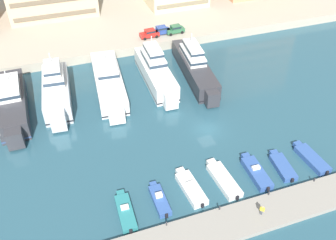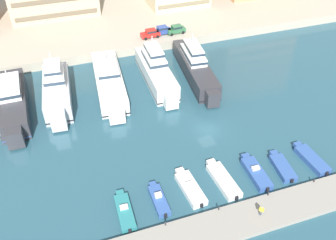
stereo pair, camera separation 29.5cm
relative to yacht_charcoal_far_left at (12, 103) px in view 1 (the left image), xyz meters
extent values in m
plane|color=#285160|center=(28.77, -15.00, -1.95)|extent=(400.00, 400.00, 0.00)
cube|color=gray|center=(28.77, -32.34, -1.63)|extent=(120.00, 4.79, 0.65)
cube|color=#333338|center=(0.00, 0.21, -0.32)|extent=(4.43, 16.78, 3.28)
cube|color=#333338|center=(0.07, -9.13, -0.23)|extent=(2.38, 2.17, 2.79)
cube|color=#334C7F|center=(0.00, 0.21, -1.38)|extent=(4.47, 16.94, 0.24)
cube|color=white|center=(-0.01, 1.46, 2.08)|extent=(3.41, 7.06, 1.50)
cube|color=#233342|center=(-0.01, 1.46, 2.23)|extent=(3.45, 7.13, 0.54)
cylinder|color=silver|center=(-0.02, 2.52, 3.73)|extent=(0.16, 0.16, 1.80)
cube|color=#333338|center=(-0.07, 9.03, -1.05)|extent=(3.66, 0.93, 0.20)
cube|color=silver|center=(7.28, 0.75, -0.14)|extent=(5.46, 14.26, 3.63)
cube|color=silver|center=(6.63, -7.18, -0.05)|extent=(2.55, 2.36, 3.09)
cube|color=black|center=(7.28, 0.75, -1.32)|extent=(5.51, 14.41, 0.24)
cube|color=white|center=(7.37, 1.79, 2.53)|extent=(3.85, 6.12, 1.70)
cube|color=#233342|center=(7.37, 1.79, 2.70)|extent=(3.90, 6.18, 0.61)
cube|color=white|center=(7.37, 1.79, 4.07)|extent=(3.00, 4.77, 1.37)
cube|color=#233342|center=(7.37, 1.79, 4.20)|extent=(3.04, 4.82, 0.49)
cylinder|color=silver|center=(7.44, 2.67, 5.65)|extent=(0.16, 0.16, 1.80)
cube|color=silver|center=(7.88, 8.15, -0.96)|extent=(3.75, 1.20, 0.20)
cube|color=white|center=(16.54, 1.81, -0.54)|extent=(6.24, 18.30, 2.82)
cube|color=white|center=(15.64, -8.18, -0.47)|extent=(2.76, 2.55, 2.40)
cube|color=black|center=(16.54, 1.81, -1.46)|extent=(6.30, 18.48, 0.24)
cube|color=white|center=(16.66, 3.15, 1.68)|extent=(4.29, 7.83, 1.61)
cube|color=#233342|center=(16.66, 3.15, 1.84)|extent=(4.35, 7.91, 0.58)
cylinder|color=silver|center=(16.76, 4.28, 3.38)|extent=(0.16, 0.16, 1.80)
cube|color=white|center=(17.38, 11.20, -1.18)|extent=(4.03, 1.25, 0.20)
cube|color=white|center=(25.33, 1.28, -0.32)|extent=(4.55, 15.94, 3.27)
cube|color=white|center=(25.10, -7.57, -0.24)|extent=(2.33, 2.13, 2.78)
cube|color=black|center=(25.33, 1.28, -1.38)|extent=(4.60, 16.10, 0.24)
cube|color=white|center=(25.36, 2.46, 2.17)|extent=(3.40, 6.73, 1.69)
cube|color=#233342|center=(25.36, 2.46, 2.34)|extent=(3.44, 6.80, 0.61)
cube|color=white|center=(25.36, 2.46, 3.72)|extent=(2.65, 5.25, 1.42)
cube|color=#233342|center=(25.36, 2.46, 3.86)|extent=(2.69, 5.31, 0.51)
cylinder|color=silver|center=(25.39, 3.46, 5.33)|extent=(0.16, 0.16, 1.80)
cube|color=white|center=(25.55, 9.64, -1.05)|extent=(3.54, 0.99, 0.20)
cube|color=#333338|center=(32.91, 0.69, -0.41)|extent=(5.68, 18.76, 3.10)
cube|color=#333338|center=(31.96, -9.39, -0.33)|extent=(2.36, 2.18, 2.63)
cube|color=black|center=(32.91, 0.69, -1.41)|extent=(5.74, 18.95, 0.24)
cube|color=white|center=(33.04, 2.07, 1.80)|extent=(3.81, 8.01, 1.32)
cube|color=#233342|center=(33.04, 2.07, 1.93)|extent=(3.86, 8.09, 0.47)
cube|color=white|center=(33.04, 2.07, 3.12)|extent=(2.97, 6.25, 1.31)
cube|color=#233342|center=(33.04, 2.07, 3.25)|extent=(3.01, 6.31, 0.47)
cylinder|color=silver|center=(33.14, 3.23, 4.68)|extent=(0.16, 0.16, 1.80)
cube|color=#333338|center=(33.81, 10.34, -1.10)|extent=(3.45, 1.21, 0.20)
cube|color=teal|center=(12.40, -26.64, -1.57)|extent=(2.04, 5.59, 0.78)
cube|color=teal|center=(12.52, -23.51, -1.57)|extent=(1.04, 0.86, 0.66)
cube|color=silver|center=(12.41, -26.22, -0.98)|extent=(1.03, 0.64, 0.39)
cube|color=#283847|center=(12.42, -25.94, -0.92)|extent=(0.92, 0.11, 0.24)
cube|color=black|center=(12.28, -29.58, -1.42)|extent=(0.37, 0.29, 0.60)
cube|color=#33569E|center=(17.01, -26.24, -1.56)|extent=(1.63, 4.90, 0.79)
cube|color=#33569E|center=(17.00, -23.46, -1.56)|extent=(0.89, 0.73, 0.67)
cube|color=silver|center=(17.00, -25.87, -0.89)|extent=(0.89, 0.60, 0.56)
cube|color=#283847|center=(17.00, -25.59, -0.81)|extent=(0.81, 0.08, 0.33)
cube|color=black|center=(17.01, -28.87, -1.41)|extent=(0.36, 0.28, 0.60)
cube|color=white|center=(21.55, -25.81, -1.52)|extent=(2.55, 6.03, 0.87)
cube|color=white|center=(21.29, -22.46, -1.52)|extent=(1.22, 1.03, 0.74)
cube|color=silver|center=(21.51, -25.37, -0.90)|extent=(1.20, 0.69, 0.35)
cube|color=#283847|center=(21.49, -25.09, -0.85)|extent=(1.05, 0.16, 0.21)
cube|color=black|center=(21.79, -28.92, -1.37)|extent=(0.38, 0.31, 0.60)
cube|color=white|center=(26.31, -25.91, -1.53)|extent=(2.55, 6.50, 0.85)
cube|color=white|center=(26.08, -22.30, -1.53)|extent=(1.25, 1.04, 0.72)
cube|color=black|center=(26.52, -29.27, -1.38)|extent=(0.38, 0.30, 0.60)
cube|color=#33569E|center=(31.11, -26.23, -1.49)|extent=(2.20, 5.91, 0.94)
cube|color=#33569E|center=(31.21, -22.90, -1.49)|extent=(1.14, 0.94, 0.80)
cube|color=silver|center=(31.12, -25.79, -0.81)|extent=(1.13, 0.63, 0.41)
cube|color=#283847|center=(31.13, -25.51, -0.75)|extent=(1.01, 0.11, 0.24)
cube|color=black|center=(31.01, -29.33, -1.34)|extent=(0.37, 0.29, 0.60)
cube|color=#33569E|center=(35.21, -26.41, -1.55)|extent=(2.50, 5.10, 0.81)
cube|color=#33569E|center=(35.50, -23.56, -1.55)|extent=(1.19, 1.01, 0.69)
cube|color=black|center=(34.94, -29.04, -1.40)|extent=(0.39, 0.32, 0.60)
cube|color=#33569E|center=(40.07, -26.43, -1.54)|extent=(2.41, 5.88, 0.84)
cube|color=#33569E|center=(39.87, -23.13, -1.54)|extent=(1.19, 1.00, 0.71)
cube|color=black|center=(40.24, -29.48, -1.39)|extent=(0.38, 0.30, 0.60)
cube|color=red|center=(28.45, 15.19, 0.66)|extent=(4.19, 1.94, 0.80)
cube|color=red|center=(28.60, 15.20, 1.40)|extent=(2.19, 1.68, 0.68)
cube|color=#1E2833|center=(28.60, 15.20, 1.40)|extent=(2.15, 1.69, 0.37)
cylinder|color=black|center=(27.15, 14.26, 0.26)|extent=(0.65, 0.26, 0.64)
cylinder|color=black|center=(27.05, 15.96, 0.26)|extent=(0.65, 0.26, 0.64)
cylinder|color=black|center=(29.84, 14.42, 0.26)|extent=(0.65, 0.26, 0.64)
cylinder|color=black|center=(29.74, 16.12, 0.26)|extent=(0.65, 0.26, 0.64)
cube|color=#28428E|center=(31.20, 15.81, 0.66)|extent=(4.16, 1.85, 0.80)
cube|color=#28428E|center=(31.35, 15.82, 1.40)|extent=(2.16, 1.64, 0.68)
cube|color=#1E2833|center=(31.35, 15.82, 1.40)|extent=(2.12, 1.65, 0.37)
cylinder|color=black|center=(29.88, 14.91, 0.26)|extent=(0.65, 0.24, 0.64)
cylinder|color=black|center=(29.82, 16.61, 0.26)|extent=(0.65, 0.24, 0.64)
cylinder|color=black|center=(32.58, 15.01, 0.26)|extent=(0.65, 0.24, 0.64)
cylinder|color=black|center=(32.52, 16.71, 0.26)|extent=(0.65, 0.24, 0.64)
cube|color=#2D6642|center=(34.32, 15.28, 0.66)|extent=(4.20, 1.95, 0.80)
cube|color=#2D6642|center=(34.47, 15.29, 1.40)|extent=(2.19, 1.69, 0.68)
cube|color=#1E2833|center=(34.47, 15.29, 1.40)|extent=(2.15, 1.70, 0.37)
cylinder|color=black|center=(33.03, 14.35, 0.26)|extent=(0.65, 0.26, 0.64)
cylinder|color=black|center=(32.92, 16.05, 0.26)|extent=(0.65, 0.26, 0.64)
cylinder|color=black|center=(35.72, 14.52, 0.26)|extent=(0.65, 0.26, 0.64)
cylinder|color=black|center=(35.62, 16.21, 0.26)|extent=(0.65, 0.26, 0.64)
cube|color=#6D5F4B|center=(10.57, 29.56, 1.64)|extent=(18.40, 0.24, 0.90)
cube|color=#6D5F4B|center=(10.57, 29.56, 5.03)|extent=(18.40, 0.24, 0.90)
cube|color=#7E7359|center=(40.34, 26.04, 1.63)|extent=(13.32, 0.24, 0.90)
cylinder|color=#4C515B|center=(28.07, -32.64, -0.91)|extent=(0.13, 0.13, 0.78)
cylinder|color=#4C515B|center=(27.96, -32.54, -0.91)|extent=(0.13, 0.13, 0.78)
cube|color=yellow|center=(28.02, -32.59, -0.23)|extent=(0.46, 0.45, 0.60)
cylinder|color=yellow|center=(28.21, -32.77, -0.27)|extent=(0.09, 0.09, 0.60)
cylinder|color=yellow|center=(27.83, -32.41, -0.27)|extent=(0.09, 0.09, 0.60)
sphere|color=tan|center=(28.02, -32.59, 0.18)|extent=(0.21, 0.21, 0.21)
cylinder|color=#2D2D33|center=(16.53, -30.19, -1.08)|extent=(0.18, 0.18, 0.45)
sphere|color=#2D2D33|center=(16.53, -30.19, -0.79)|extent=(0.20, 0.20, 0.20)
cylinder|color=#2D2D33|center=(23.54, -30.19, -1.08)|extent=(0.18, 0.18, 0.45)
sphere|color=#2D2D33|center=(23.54, -30.19, -0.79)|extent=(0.20, 0.20, 0.20)
cylinder|color=#2D2D33|center=(30.54, -30.19, -1.08)|extent=(0.18, 0.18, 0.45)
sphere|color=#2D2D33|center=(30.54, -30.19, -0.79)|extent=(0.20, 0.20, 0.20)
cylinder|color=#2D2D33|center=(37.55, -30.19, -1.08)|extent=(0.18, 0.18, 0.45)
sphere|color=#2D2D33|center=(37.55, -30.19, -0.79)|extent=(0.20, 0.20, 0.20)
camera|label=1|loc=(7.79, -55.64, 36.67)|focal=40.00mm
camera|label=2|loc=(8.07, -55.74, 36.67)|focal=40.00mm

